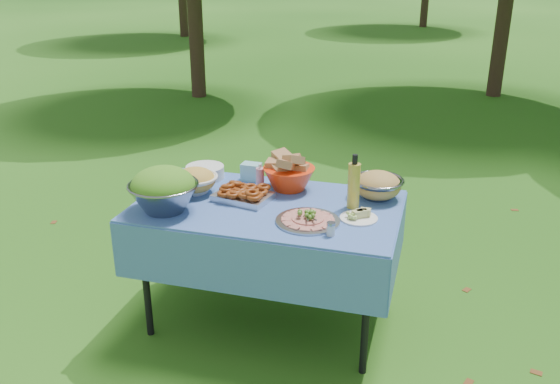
# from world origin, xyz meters

# --- Properties ---
(ground) EXTENTS (80.00, 80.00, 0.00)m
(ground) POSITION_xyz_m (0.00, 0.00, 0.00)
(ground) COLOR #103D0B
(ground) RESTS_ON ground
(picnic_table) EXTENTS (1.46, 0.86, 0.76)m
(picnic_table) POSITION_xyz_m (0.00, 0.00, 0.38)
(picnic_table) COLOR #84B9FF
(picnic_table) RESTS_ON ground
(salad_bowl) EXTENTS (0.50, 0.50, 0.25)m
(salad_bowl) POSITION_xyz_m (-0.51, -0.23, 0.89)
(salad_bowl) COLOR gray
(salad_bowl) RESTS_ON picnic_table
(pasta_bowl_white) EXTENTS (0.35, 0.35, 0.15)m
(pasta_bowl_white) POSITION_xyz_m (-0.46, 0.06, 0.84)
(pasta_bowl_white) COLOR white
(pasta_bowl_white) RESTS_ON picnic_table
(plate_stack) EXTENTS (0.29, 0.29, 0.08)m
(plate_stack) POSITION_xyz_m (-0.50, 0.30, 0.80)
(plate_stack) COLOR white
(plate_stack) RESTS_ON picnic_table
(wipes_box) EXTENTS (0.12, 0.09, 0.11)m
(wipes_box) POSITION_xyz_m (-0.21, 0.35, 0.81)
(wipes_box) COLOR #8DD9DF
(wipes_box) RESTS_ON picnic_table
(sanitizer_bottle) EXTENTS (0.06, 0.06, 0.14)m
(sanitizer_bottle) POSITION_xyz_m (-0.12, 0.26, 0.83)
(sanitizer_bottle) COLOR pink
(sanitizer_bottle) RESTS_ON picnic_table
(bread_bowl) EXTENTS (0.31, 0.31, 0.20)m
(bread_bowl) POSITION_xyz_m (0.05, 0.27, 0.86)
(bread_bowl) COLOR #FB370F
(bread_bowl) RESTS_ON picnic_table
(pasta_bowl_steel) EXTENTS (0.33, 0.33, 0.15)m
(pasta_bowl_steel) POSITION_xyz_m (0.57, 0.27, 0.84)
(pasta_bowl_steel) COLOR gray
(pasta_bowl_steel) RESTS_ON picnic_table
(fried_tray) EXTENTS (0.35, 0.27, 0.07)m
(fried_tray) POSITION_xyz_m (-0.15, 0.03, 0.80)
(fried_tray) COLOR silver
(fried_tray) RESTS_ON picnic_table
(charcuterie_platter) EXTENTS (0.36, 0.36, 0.08)m
(charcuterie_platter) POSITION_xyz_m (0.27, -0.16, 0.80)
(charcuterie_platter) COLOR #A3A4AA
(charcuterie_platter) RESTS_ON picnic_table
(oil_bottle) EXTENTS (0.08, 0.08, 0.31)m
(oil_bottle) POSITION_xyz_m (0.46, 0.09, 0.91)
(oil_bottle) COLOR gold
(oil_bottle) RESTS_ON picnic_table
(cheese_plate) EXTENTS (0.26, 0.26, 0.05)m
(cheese_plate) POSITION_xyz_m (0.52, -0.05, 0.79)
(cheese_plate) COLOR white
(cheese_plate) RESTS_ON picnic_table
(shaker) EXTENTS (0.05, 0.05, 0.07)m
(shaker) POSITION_xyz_m (0.42, -0.28, 0.80)
(shaker) COLOR silver
(shaker) RESTS_ON picnic_table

